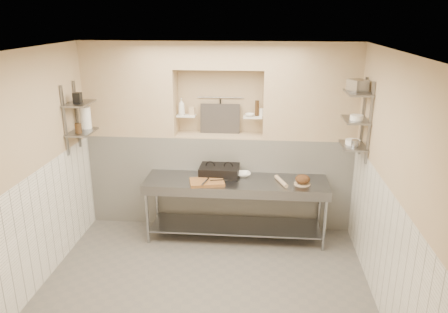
# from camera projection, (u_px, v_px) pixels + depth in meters

# --- Properties ---
(floor) EXTENTS (4.00, 3.90, 0.10)m
(floor) POSITION_uv_depth(u_px,v_px,m) (206.00, 286.00, 5.39)
(floor) COLOR #5F5A54
(floor) RESTS_ON ground
(ceiling) EXTENTS (4.00, 3.90, 0.10)m
(ceiling) POSITION_uv_depth(u_px,v_px,m) (202.00, 45.00, 4.49)
(ceiling) COLOR silver
(ceiling) RESTS_ON ground
(wall_left) EXTENTS (0.10, 3.90, 2.80)m
(wall_left) POSITION_uv_depth(u_px,v_px,m) (31.00, 171.00, 5.11)
(wall_left) COLOR tan
(wall_left) RESTS_ON ground
(wall_right) EXTENTS (0.10, 3.90, 2.80)m
(wall_right) POSITION_uv_depth(u_px,v_px,m) (390.00, 183.00, 4.77)
(wall_right) COLOR tan
(wall_right) RESTS_ON ground
(wall_back) EXTENTS (4.00, 0.10, 2.80)m
(wall_back) POSITION_uv_depth(u_px,v_px,m) (221.00, 131.00, 6.83)
(wall_back) COLOR tan
(wall_back) RESTS_ON ground
(wall_front) EXTENTS (4.00, 0.10, 2.80)m
(wall_front) POSITION_uv_depth(u_px,v_px,m) (167.00, 278.00, 3.05)
(wall_front) COLOR tan
(wall_front) RESTS_ON ground
(backwall_lower) EXTENTS (4.00, 0.40, 1.40)m
(backwall_lower) POSITION_uv_depth(u_px,v_px,m) (220.00, 179.00, 6.81)
(backwall_lower) COLOR white
(backwall_lower) RESTS_ON floor
(alcove_sill) EXTENTS (1.30, 0.40, 0.02)m
(alcove_sill) POSITION_uv_depth(u_px,v_px,m) (219.00, 135.00, 6.59)
(alcove_sill) COLOR tan
(alcove_sill) RESTS_ON backwall_lower
(backwall_pillar_left) EXTENTS (1.35, 0.40, 1.40)m
(backwall_pillar_left) POSITION_uv_depth(u_px,v_px,m) (131.00, 88.00, 6.49)
(backwall_pillar_left) COLOR tan
(backwall_pillar_left) RESTS_ON backwall_lower
(backwall_pillar_right) EXTENTS (1.35, 0.40, 1.40)m
(backwall_pillar_right) POSITION_uv_depth(u_px,v_px,m) (311.00, 91.00, 6.27)
(backwall_pillar_right) COLOR tan
(backwall_pillar_right) RESTS_ON backwall_lower
(backwall_header) EXTENTS (1.30, 0.40, 0.40)m
(backwall_header) POSITION_uv_depth(u_px,v_px,m) (219.00, 55.00, 6.22)
(backwall_header) COLOR tan
(backwall_header) RESTS_ON backwall_lower
(wainscot_left) EXTENTS (0.02, 3.90, 1.40)m
(wainscot_left) POSITION_uv_depth(u_px,v_px,m) (44.00, 225.00, 5.33)
(wainscot_left) COLOR white
(wainscot_left) RESTS_ON floor
(wainscot_right) EXTENTS (0.02, 3.90, 1.40)m
(wainscot_right) POSITION_uv_depth(u_px,v_px,m) (377.00, 239.00, 4.99)
(wainscot_right) COLOR white
(wainscot_right) RESTS_ON floor
(alcove_shelf_left) EXTENTS (0.28, 0.16, 0.02)m
(alcove_shelf_left) POSITION_uv_depth(u_px,v_px,m) (186.00, 116.00, 6.54)
(alcove_shelf_left) COLOR white
(alcove_shelf_left) RESTS_ON backwall_lower
(alcove_shelf_right) EXTENTS (0.28, 0.16, 0.02)m
(alcove_shelf_right) POSITION_uv_depth(u_px,v_px,m) (253.00, 117.00, 6.46)
(alcove_shelf_right) COLOR white
(alcove_shelf_right) RESTS_ON backwall_lower
(utensil_rail) EXTENTS (0.70, 0.02, 0.02)m
(utensil_rail) POSITION_uv_depth(u_px,v_px,m) (220.00, 98.00, 6.58)
(utensil_rail) COLOR gray
(utensil_rail) RESTS_ON wall_back
(hanging_steel) EXTENTS (0.02, 0.02, 0.30)m
(hanging_steel) POSITION_uv_depth(u_px,v_px,m) (220.00, 109.00, 6.62)
(hanging_steel) COLOR black
(hanging_steel) RESTS_ON utensil_rail
(splash_panel) EXTENTS (0.60, 0.08, 0.45)m
(splash_panel) POSITION_uv_depth(u_px,v_px,m) (220.00, 119.00, 6.62)
(splash_panel) COLOR #383330
(splash_panel) RESTS_ON alcove_sill
(shelf_rail_left_a) EXTENTS (0.03, 0.03, 0.95)m
(shelf_rail_left_a) POSITION_uv_depth(u_px,v_px,m) (77.00, 114.00, 6.16)
(shelf_rail_left_a) COLOR slate
(shelf_rail_left_a) RESTS_ON wall_left
(shelf_rail_left_b) EXTENTS (0.03, 0.03, 0.95)m
(shelf_rail_left_b) POSITION_uv_depth(u_px,v_px,m) (65.00, 121.00, 5.79)
(shelf_rail_left_b) COLOR slate
(shelf_rail_left_b) RESTS_ON wall_left
(wall_shelf_left_lower) EXTENTS (0.30, 0.50, 0.02)m
(wall_shelf_left_lower) POSITION_uv_depth(u_px,v_px,m) (82.00, 132.00, 6.03)
(wall_shelf_left_lower) COLOR slate
(wall_shelf_left_lower) RESTS_ON wall_left
(wall_shelf_left_upper) EXTENTS (0.30, 0.50, 0.03)m
(wall_shelf_left_upper) POSITION_uv_depth(u_px,v_px,m) (79.00, 103.00, 5.90)
(wall_shelf_left_upper) COLOR slate
(wall_shelf_left_upper) RESTS_ON wall_left
(shelf_rail_right_a) EXTENTS (0.03, 0.03, 1.05)m
(shelf_rail_right_a) POSITION_uv_depth(u_px,v_px,m) (363.00, 117.00, 5.82)
(shelf_rail_right_a) COLOR slate
(shelf_rail_right_a) RESTS_ON wall_right
(shelf_rail_right_b) EXTENTS (0.03, 0.03, 1.05)m
(shelf_rail_right_b) POSITION_uv_depth(u_px,v_px,m) (370.00, 124.00, 5.44)
(shelf_rail_right_b) COLOR slate
(shelf_rail_right_b) RESTS_ON wall_right
(wall_shelf_right_lower) EXTENTS (0.30, 0.50, 0.02)m
(wall_shelf_right_lower) POSITION_uv_depth(u_px,v_px,m) (353.00, 146.00, 5.75)
(wall_shelf_right_lower) COLOR slate
(wall_shelf_right_lower) RESTS_ON wall_right
(wall_shelf_right_mid) EXTENTS (0.30, 0.50, 0.02)m
(wall_shelf_right_mid) POSITION_uv_depth(u_px,v_px,m) (355.00, 120.00, 5.64)
(wall_shelf_right_mid) COLOR slate
(wall_shelf_right_mid) RESTS_ON wall_right
(wall_shelf_right_upper) EXTENTS (0.30, 0.50, 0.03)m
(wall_shelf_right_upper) POSITION_uv_depth(u_px,v_px,m) (358.00, 93.00, 5.53)
(wall_shelf_right_upper) COLOR slate
(wall_shelf_right_upper) RESTS_ON wall_right
(prep_table) EXTENTS (2.60, 0.70, 0.90)m
(prep_table) POSITION_uv_depth(u_px,v_px,m) (236.00, 197.00, 6.27)
(prep_table) COLOR gray
(prep_table) RESTS_ON floor
(panini_press) EXTENTS (0.57, 0.42, 0.15)m
(panini_press) POSITION_uv_depth(u_px,v_px,m) (219.00, 171.00, 6.35)
(panini_press) COLOR black
(panini_press) RESTS_ON prep_table
(cutting_board) EXTENTS (0.53, 0.42, 0.04)m
(cutting_board) POSITION_uv_depth(u_px,v_px,m) (207.00, 182.00, 6.08)
(cutting_board) COLOR brown
(cutting_board) RESTS_ON prep_table
(knife_blade) EXTENTS (0.24, 0.09, 0.01)m
(knife_blade) POSITION_uv_depth(u_px,v_px,m) (219.00, 180.00, 6.08)
(knife_blade) COLOR gray
(knife_blade) RESTS_ON cutting_board
(tongs) EXTENTS (0.08, 0.25, 0.02)m
(tongs) POSITION_uv_depth(u_px,v_px,m) (205.00, 181.00, 6.01)
(tongs) COLOR gray
(tongs) RESTS_ON cutting_board
(mixing_bowl) EXTENTS (0.26, 0.26, 0.05)m
(mixing_bowl) POSITION_uv_depth(u_px,v_px,m) (243.00, 174.00, 6.36)
(mixing_bowl) COLOR white
(mixing_bowl) RESTS_ON prep_table
(rolling_pin) EXTENTS (0.18, 0.38, 0.06)m
(rolling_pin) POSITION_uv_depth(u_px,v_px,m) (281.00, 181.00, 6.09)
(rolling_pin) COLOR tan
(rolling_pin) RESTS_ON prep_table
(bread_board) EXTENTS (0.23, 0.23, 0.01)m
(bread_board) POSITION_uv_depth(u_px,v_px,m) (302.00, 184.00, 6.06)
(bread_board) COLOR tan
(bread_board) RESTS_ON prep_table
(bread_loaf) EXTENTS (0.21, 0.21, 0.12)m
(bread_loaf) POSITION_uv_depth(u_px,v_px,m) (303.00, 179.00, 6.04)
(bread_loaf) COLOR #4C2D19
(bread_loaf) RESTS_ON bread_board
(bottle_soap) EXTENTS (0.12, 0.12, 0.25)m
(bottle_soap) POSITION_uv_depth(u_px,v_px,m) (182.00, 107.00, 6.49)
(bottle_soap) COLOR white
(bottle_soap) RESTS_ON alcove_shelf_left
(jar_alcove) EXTENTS (0.08, 0.08, 0.12)m
(jar_alcove) POSITION_uv_depth(u_px,v_px,m) (192.00, 111.00, 6.52)
(jar_alcove) COLOR tan
(jar_alcove) RESTS_ON alcove_shelf_left
(bowl_alcove) EXTENTS (0.17, 0.17, 0.04)m
(bowl_alcove) POSITION_uv_depth(u_px,v_px,m) (250.00, 115.00, 6.43)
(bowl_alcove) COLOR white
(bowl_alcove) RESTS_ON alcove_shelf_right
(condiment_a) EXTENTS (0.06, 0.06, 0.22)m
(condiment_a) POSITION_uv_depth(u_px,v_px,m) (257.00, 108.00, 6.45)
(condiment_a) COLOR #382513
(condiment_a) RESTS_ON alcove_shelf_right
(condiment_b) EXTENTS (0.06, 0.06, 0.23)m
(condiment_b) POSITION_uv_depth(u_px,v_px,m) (257.00, 108.00, 6.44)
(condiment_b) COLOR #382513
(condiment_b) RESTS_ON alcove_shelf_right
(condiment_c) EXTENTS (0.06, 0.06, 0.11)m
(condiment_c) POSITION_uv_depth(u_px,v_px,m) (261.00, 112.00, 6.45)
(condiment_c) COLOR white
(condiment_c) RESTS_ON alcove_shelf_right
(jug_left) EXTENTS (0.15, 0.15, 0.30)m
(jug_left) POSITION_uv_depth(u_px,v_px,m) (86.00, 118.00, 6.13)
(jug_left) COLOR white
(jug_left) RESTS_ON wall_shelf_left_lower
(jar_left) EXTENTS (0.09, 0.09, 0.13)m
(jar_left) POSITION_uv_depth(u_px,v_px,m) (78.00, 128.00, 5.90)
(jar_left) COLOR #382513
(jar_left) RESTS_ON wall_shelf_left_lower
(box_left_upper) EXTENTS (0.10, 0.10, 0.14)m
(box_left_upper) POSITION_uv_depth(u_px,v_px,m) (77.00, 98.00, 5.84)
(box_left_upper) COLOR black
(box_left_upper) RESTS_ON wall_shelf_left_upper
(bowl_right) EXTENTS (0.19, 0.19, 0.06)m
(bowl_right) POSITION_uv_depth(u_px,v_px,m) (353.00, 142.00, 5.77)
(bowl_right) COLOR white
(bowl_right) RESTS_ON wall_shelf_right_lower
(canister_right) EXTENTS (0.10, 0.10, 0.10)m
(canister_right) POSITION_uv_depth(u_px,v_px,m) (355.00, 144.00, 5.63)
(canister_right) COLOR gray
(canister_right) RESTS_ON wall_shelf_right_lower
(bowl_right_mid) EXTENTS (0.17, 0.17, 0.06)m
(bowl_right_mid) POSITION_uv_depth(u_px,v_px,m) (357.00, 117.00, 5.57)
(bowl_right_mid) COLOR white
(bowl_right_mid) RESTS_ON wall_shelf_right_mid
(basket_right) EXTENTS (0.27, 0.29, 0.15)m
(basket_right) POSITION_uv_depth(u_px,v_px,m) (358.00, 85.00, 5.57)
(basket_right) COLOR gray
(basket_right) RESTS_ON wall_shelf_right_upper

